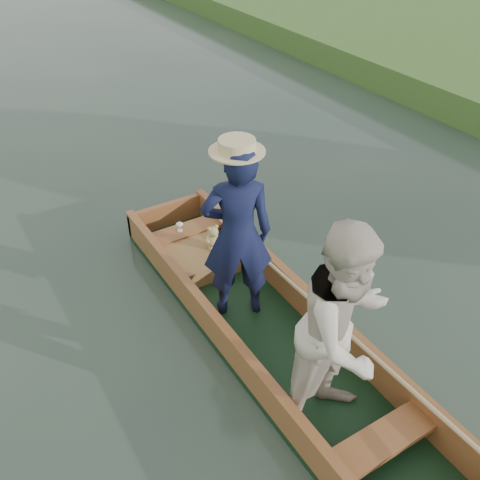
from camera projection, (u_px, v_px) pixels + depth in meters
ground at (270, 342)px, 5.61m from camera, size 120.00×120.00×0.00m
punt at (287, 303)px, 4.90m from camera, size 1.18×5.25×2.11m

